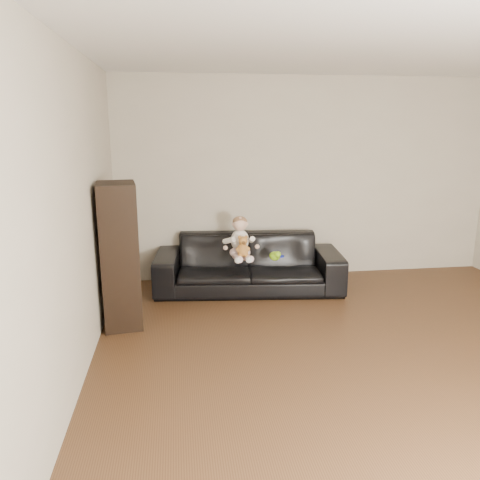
{
  "coord_description": "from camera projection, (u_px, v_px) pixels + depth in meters",
  "views": [
    {
      "loc": [
        -1.72,
        -3.22,
        1.99
      ],
      "look_at": [
        -0.99,
        2.14,
        0.66
      ],
      "focal_mm": 35.0,
      "sensor_mm": 36.0,
      "label": 1
    }
  ],
  "objects": [
    {
      "name": "baby",
      "position": [
        240.0,
        240.0,
        5.56
      ],
      "size": [
        0.38,
        0.46,
        0.51
      ],
      "rotation": [
        0.0,
        0.0,
        0.29
      ],
      "color": "#FAD3D6",
      "rests_on": "sofa"
    },
    {
      "name": "wall_back",
      "position": [
        308.0,
        179.0,
        6.13
      ],
      "size": [
        5.0,
        0.0,
        5.0
      ],
      "primitive_type": "plane",
      "rotation": [
        1.57,
        0.0,
        0.0
      ],
      "color": "#B7AD99",
      "rests_on": "ground"
    },
    {
      "name": "ceiling",
      "position": [
        426.0,
        33.0,
        3.18
      ],
      "size": [
        5.5,
        5.5,
        0.0
      ],
      "primitive_type": "plane",
      "rotation": [
        3.14,
        0.0,
        0.0
      ],
      "color": "#B7AD99",
      "rests_on": "ground"
    },
    {
      "name": "toy_green",
      "position": [
        275.0,
        256.0,
        5.5
      ],
      "size": [
        0.15,
        0.17,
        0.11
      ],
      "primitive_type": "ellipsoid",
      "rotation": [
        0.0,
        0.0,
        0.18
      ],
      "color": "#84CE18",
      "rests_on": "sofa"
    },
    {
      "name": "cabinet",
      "position": [
        120.0,
        256.0,
        4.64
      ],
      "size": [
        0.42,
        0.54,
        1.45
      ],
      "primitive_type": "cube",
      "rotation": [
        0.0,
        0.0,
        0.13
      ],
      "color": "black",
      "rests_on": "floor"
    },
    {
      "name": "floor",
      "position": [
        396.0,
        377.0,
        3.8
      ],
      "size": [
        5.5,
        5.5,
        0.0
      ],
      "primitive_type": "plane",
      "color": "#4C301B",
      "rests_on": "ground"
    },
    {
      "name": "sofa",
      "position": [
        248.0,
        263.0,
        5.77
      ],
      "size": [
        2.34,
        1.1,
        0.66
      ],
      "primitive_type": "imported",
      "rotation": [
        0.0,
        0.0,
        -0.1
      ],
      "color": "black",
      "rests_on": "floor"
    },
    {
      "name": "toy_rattle",
      "position": [
        278.0,
        256.0,
        5.57
      ],
      "size": [
        0.08,
        0.08,
        0.06
      ],
      "primitive_type": "sphere",
      "rotation": [
        0.0,
        0.0,
        -0.25
      ],
      "color": "red",
      "rests_on": "sofa"
    },
    {
      "name": "toy_blue_disc",
      "position": [
        280.0,
        256.0,
        5.66
      ],
      "size": [
        0.11,
        0.11,
        0.01
      ],
      "primitive_type": "cylinder",
      "rotation": [
        0.0,
        0.0,
        -0.2
      ],
      "color": "#1A2BD4",
      "rests_on": "sofa"
    },
    {
      "name": "shelf_item",
      "position": [
        120.0,
        223.0,
        4.57
      ],
      "size": [
        0.21,
        0.27,
        0.28
      ],
      "primitive_type": "cube",
      "rotation": [
        0.0,
        0.0,
        0.13
      ],
      "color": "silver",
      "rests_on": "cabinet"
    },
    {
      "name": "teddy_bear",
      "position": [
        243.0,
        247.0,
        5.42
      ],
      "size": [
        0.16,
        0.16,
        0.25
      ],
      "rotation": [
        0.0,
        0.0,
        0.29
      ],
      "color": "#B17432",
      "rests_on": "sofa"
    },
    {
      "name": "wall_left",
      "position": [
        61.0,
        230.0,
        3.16
      ],
      "size": [
        0.0,
        5.5,
        5.5
      ],
      "primitive_type": "plane",
      "rotation": [
        1.57,
        0.0,
        1.57
      ],
      "color": "#B7AD99",
      "rests_on": "ground"
    }
  ]
}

